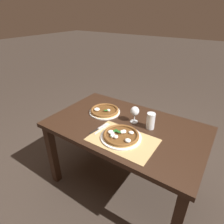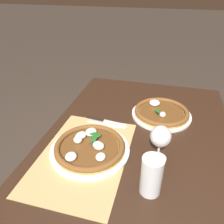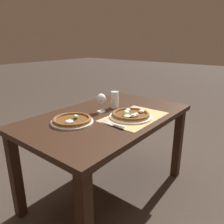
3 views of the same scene
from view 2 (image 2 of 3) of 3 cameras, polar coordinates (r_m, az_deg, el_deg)
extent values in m
cube|color=black|center=(0.96, 6.13, -10.51)|extent=(1.38, 0.85, 0.04)
cube|color=black|center=(1.73, -3.01, -3.96)|extent=(0.07, 0.07, 0.70)
cube|color=black|center=(1.70, 21.31, -7.33)|extent=(0.07, 0.07, 0.70)
cube|color=tan|center=(0.92, -7.30, -11.00)|extent=(0.52, 0.34, 0.00)
cylinder|color=silver|center=(0.93, -5.77, -9.77)|extent=(0.33, 0.33, 0.01)
cylinder|color=tan|center=(0.92, -5.81, -9.25)|extent=(0.29, 0.29, 0.01)
torus|color=brown|center=(0.91, -5.84, -8.79)|extent=(0.29, 0.29, 0.02)
cylinder|color=brown|center=(0.91, -5.83, -8.94)|extent=(0.24, 0.24, 0.00)
ellipsoid|color=white|center=(0.93, -8.89, -7.14)|extent=(0.04, 0.04, 0.03)
ellipsoid|color=white|center=(0.96, -8.58, -6.14)|extent=(0.04, 0.03, 0.02)
ellipsoid|color=white|center=(0.90, -3.78, -8.50)|extent=(0.04, 0.04, 0.02)
ellipsoid|color=white|center=(0.96, -7.86, -6.00)|extent=(0.04, 0.04, 0.03)
ellipsoid|color=white|center=(0.85, -2.98, -11.61)|extent=(0.04, 0.04, 0.02)
ellipsoid|color=white|center=(0.86, -10.67, -11.37)|extent=(0.05, 0.04, 0.03)
ellipsoid|color=white|center=(0.97, -5.50, -5.21)|extent=(0.06, 0.05, 0.02)
ellipsoid|color=white|center=(0.89, -3.43, -8.86)|extent=(0.04, 0.04, 0.03)
ellipsoid|color=#1E5B1E|center=(0.92, -4.84, -7.07)|extent=(0.05, 0.03, 0.00)
ellipsoid|color=#1E5B1E|center=(0.94, -4.07, -6.24)|extent=(0.05, 0.05, 0.00)
ellipsoid|color=#1E5B1E|center=(0.95, -4.69, -5.61)|extent=(0.02, 0.04, 0.00)
ellipsoid|color=#1E5B1E|center=(0.96, -8.25, -5.60)|extent=(0.04, 0.05, 0.00)
cylinder|color=silver|center=(1.17, 12.72, -0.69)|extent=(0.31, 0.31, 0.01)
cylinder|color=tan|center=(1.17, 12.78, -0.23)|extent=(0.28, 0.28, 0.01)
torus|color=brown|center=(1.16, 12.84, 0.18)|extent=(0.28, 0.28, 0.02)
cylinder|color=brown|center=(1.17, 12.82, 0.04)|extent=(0.23, 0.23, 0.00)
ellipsoid|color=white|center=(1.22, 11.08, 2.36)|extent=(0.06, 0.06, 0.03)
ellipsoid|color=white|center=(1.12, 13.08, -0.63)|extent=(0.04, 0.03, 0.03)
ellipsoid|color=#1E5B1E|center=(1.13, 11.98, 0.21)|extent=(0.05, 0.05, 0.00)
cylinder|color=silver|center=(0.91, 11.80, -11.69)|extent=(0.07, 0.07, 0.00)
cylinder|color=silver|center=(0.89, 12.05, -10.04)|extent=(0.01, 0.01, 0.06)
ellipsoid|color=silver|center=(0.84, 12.61, -6.22)|extent=(0.08, 0.08, 0.08)
ellipsoid|color=#AD5B14|center=(0.85, 12.53, -6.77)|extent=(0.07, 0.07, 0.05)
cylinder|color=silver|center=(0.75, 10.26, -16.03)|extent=(0.07, 0.07, 0.15)
cylinder|color=black|center=(0.76, 10.15, -16.77)|extent=(0.07, 0.07, 0.12)
cylinder|color=silver|center=(0.71, 10.66, -13.22)|extent=(0.07, 0.07, 0.02)
cube|color=#B7B7BC|center=(1.08, -3.58, -2.87)|extent=(0.02, 0.12, 0.00)
cube|color=#B7B7BC|center=(1.06, 0.48, -3.58)|extent=(0.02, 0.05, 0.00)
cylinder|color=#B7B7BC|center=(1.05, 2.58, -4.24)|extent=(0.00, 0.04, 0.00)
cylinder|color=#B7B7BC|center=(1.05, 2.66, -4.06)|extent=(0.00, 0.04, 0.00)
cylinder|color=#B7B7BC|center=(1.06, 2.74, -3.88)|extent=(0.00, 0.04, 0.00)
cylinder|color=#B7B7BC|center=(1.06, 2.83, -3.69)|extent=(0.00, 0.04, 0.00)
cube|color=black|center=(1.12, -4.40, -1.78)|extent=(0.03, 0.10, 0.01)
cube|color=#B7B7BC|center=(1.08, 0.74, -2.96)|extent=(0.04, 0.12, 0.00)
camera|label=1|loc=(1.35, -83.26, 18.82)|focal=30.00mm
camera|label=3|loc=(2.29, -17.66, 29.07)|focal=35.00mm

